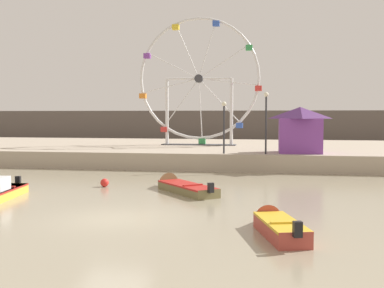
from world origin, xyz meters
name	(u,v)px	position (x,y,z in m)	size (l,w,h in m)	color
ground_plane	(114,219)	(0.00, 0.00, 0.00)	(240.00, 240.00, 0.00)	gray
quay_promenade	(209,152)	(0.00, 25.11, 0.60)	(110.00, 20.21, 1.19)	tan
distant_town_skyline	(235,127)	(0.00, 50.61, 2.20)	(140.00, 3.00, 4.40)	#564C47
motorboat_faded_red	(276,224)	(5.78, -1.14, 0.28)	(2.00, 4.01, 1.06)	#B24238
motorboat_olive_wood	(178,186)	(0.97, 6.89, 0.24)	(4.19, 4.71, 1.14)	olive
ferris_wheel_white_frame	(199,81)	(-0.85, 24.57, 6.68)	(10.60, 1.20, 10.93)	silver
carnival_booth_purple_stall	(300,129)	(7.34, 17.27, 2.83)	(3.17, 3.07, 3.14)	purple
promenade_lamp_near	(224,119)	(2.29, 15.61, 3.51)	(0.32, 0.32, 3.49)	#2D2D33
promenade_lamp_far	(266,114)	(5.07, 15.68, 3.85)	(0.32, 0.32, 4.10)	#2D2D33
mooring_buoy_orange	(105,183)	(-3.11, 7.45, 0.22)	(0.44, 0.44, 0.44)	red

